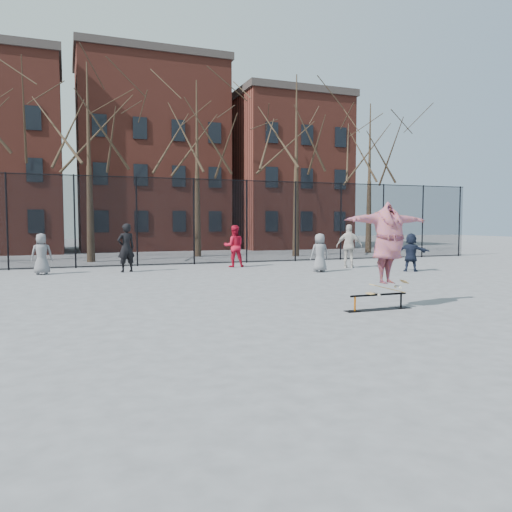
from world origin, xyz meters
name	(u,v)px	position (x,y,z in m)	size (l,w,h in m)	color
ground	(285,315)	(0.00, 0.00, 0.00)	(100.00, 100.00, 0.00)	#5C5C61
skate_rail	(378,303)	(2.26, -0.17, 0.14)	(1.67, 0.25, 0.37)	black
skateboard	(387,291)	(2.49, -0.17, 0.42)	(0.92, 0.22, 0.11)	#9D703F
skater	(388,248)	(2.49, -0.17, 1.41)	(2.29, 0.62, 1.86)	#653E9C
bystander_grey	(42,254)	(-5.24, 10.70, 0.78)	(0.76, 0.50, 1.56)	slate
bystander_black	(126,248)	(-2.15, 10.53, 0.96)	(0.70, 0.46, 1.92)	black
bystander_red	(234,246)	(2.53, 11.09, 0.92)	(0.89, 0.69, 1.83)	red
bystander_white	(349,246)	(7.02, 8.90, 0.94)	(1.10, 0.46, 1.88)	beige
bystander_navy	(411,252)	(8.53, 6.72, 0.77)	(1.42, 0.45, 1.53)	#1A2034
bystander_extra	(320,253)	(5.00, 7.81, 0.77)	(0.75, 0.49, 1.53)	slate
fence	(168,220)	(-0.01, 13.00, 2.05)	(34.03, 0.07, 4.00)	black
tree_row	(147,119)	(-0.25, 17.15, 7.36)	(33.66, 7.46, 10.67)	black
rowhouses	(142,163)	(0.72, 26.00, 6.06)	(29.00, 7.00, 13.00)	maroon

